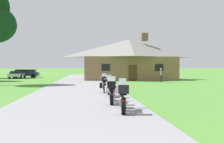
# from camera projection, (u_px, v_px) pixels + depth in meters

# --- Properties ---
(ground_plane) EXTENTS (500.00, 500.00, 0.00)m
(ground_plane) POSITION_uv_depth(u_px,v_px,m) (80.00, 89.00, 21.62)
(ground_plane) COLOR #4C8433
(asphalt_driveway) EXTENTS (6.40, 80.00, 0.06)m
(asphalt_driveway) POSITION_uv_depth(u_px,v_px,m) (80.00, 91.00, 19.63)
(asphalt_driveway) COLOR gray
(asphalt_driveway) RESTS_ON ground
(motorcycle_yellow_nearest_to_camera) EXTENTS (0.71, 2.08, 1.30)m
(motorcycle_yellow_nearest_to_camera) POSITION_uv_depth(u_px,v_px,m) (123.00, 98.00, 10.29)
(motorcycle_yellow_nearest_to_camera) COLOR black
(motorcycle_yellow_nearest_to_camera) RESTS_ON asphalt_driveway
(motorcycle_yellow_second_in_row) EXTENTS (0.72, 2.08, 1.30)m
(motorcycle_yellow_second_in_row) POSITION_uv_depth(u_px,v_px,m) (112.00, 92.00, 12.72)
(motorcycle_yellow_second_in_row) COLOR black
(motorcycle_yellow_second_in_row) RESTS_ON asphalt_driveway
(motorcycle_black_third_in_row) EXTENTS (0.73, 2.08, 1.30)m
(motorcycle_black_third_in_row) POSITION_uv_depth(u_px,v_px,m) (111.00, 88.00, 15.48)
(motorcycle_black_third_in_row) COLOR black
(motorcycle_black_third_in_row) RESTS_ON asphalt_driveway
(motorcycle_blue_farthest_in_row) EXTENTS (0.74, 2.08, 1.30)m
(motorcycle_blue_farthest_in_row) POSITION_uv_depth(u_px,v_px,m) (105.00, 84.00, 18.32)
(motorcycle_blue_farthest_in_row) COLOR black
(motorcycle_blue_farthest_in_row) RESTS_ON asphalt_driveway
(stone_lodge) EXTENTS (13.28, 6.83, 6.65)m
(stone_lodge) POSITION_uv_depth(u_px,v_px,m) (129.00, 59.00, 36.60)
(stone_lodge) COLOR brown
(stone_lodge) RESTS_ON ground
(bystander_gray_shirt_near_lodge) EXTENTS (0.33, 0.52, 1.69)m
(bystander_gray_shirt_near_lodge) POSITION_uv_depth(u_px,v_px,m) (161.00, 74.00, 30.64)
(bystander_gray_shirt_near_lodge) COLOR black
(bystander_gray_shirt_near_lodge) RESTS_ON ground
(parked_navy_suv_far_left) EXTENTS (4.67, 2.04, 1.40)m
(parked_navy_suv_far_left) POSITION_uv_depth(u_px,v_px,m) (25.00, 73.00, 43.47)
(parked_navy_suv_far_left) COLOR navy
(parked_navy_suv_far_left) RESTS_ON ground
(parked_silver_sedan_far_left) EXTENTS (2.00, 4.25, 1.20)m
(parked_silver_sedan_far_left) POSITION_uv_depth(u_px,v_px,m) (17.00, 74.00, 40.85)
(parked_silver_sedan_far_left) COLOR #ADAFB7
(parked_silver_sedan_far_left) RESTS_ON ground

